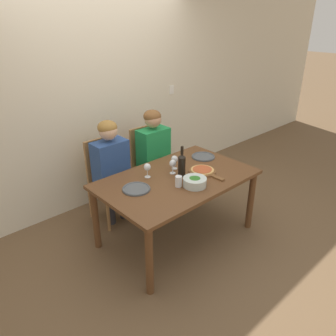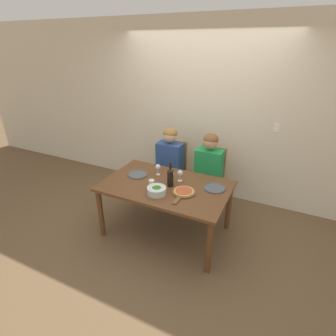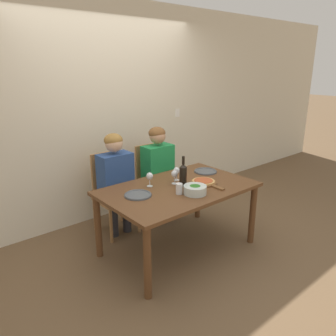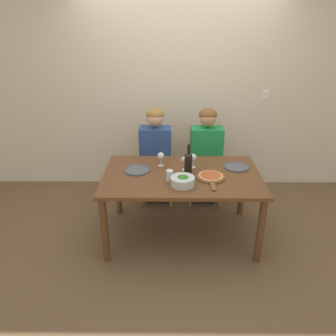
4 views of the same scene
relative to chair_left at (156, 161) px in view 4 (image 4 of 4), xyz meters
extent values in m
plane|color=brown|center=(0.30, -0.85, -0.50)|extent=(40.00, 40.00, 0.00)
cube|color=beige|center=(0.30, 0.44, 0.85)|extent=(10.00, 0.05, 2.70)
cube|color=white|center=(1.40, 0.41, 0.75)|extent=(0.08, 0.01, 0.12)
cube|color=brown|center=(0.30, -0.85, 0.21)|extent=(1.57, 0.97, 0.04)
cylinder|color=brown|center=(-0.43, -1.28, -0.16)|extent=(0.07, 0.07, 0.68)
cylinder|color=brown|center=(1.02, -1.28, -0.16)|extent=(0.07, 0.07, 0.68)
cylinder|color=brown|center=(-0.43, -0.42, -0.16)|extent=(0.07, 0.07, 0.68)
cylinder|color=brown|center=(1.02, -0.42, -0.16)|extent=(0.07, 0.07, 0.68)
cube|color=#9E7042|center=(0.00, -0.08, -0.08)|extent=(0.42, 0.42, 0.04)
cube|color=#9E7042|center=(0.00, 0.12, 0.19)|extent=(0.38, 0.03, 0.52)
cylinder|color=#9E7042|center=(-0.19, -0.27, -0.30)|extent=(0.04, 0.04, 0.40)
cylinder|color=#9E7042|center=(0.19, -0.27, -0.30)|extent=(0.04, 0.04, 0.40)
cylinder|color=#9E7042|center=(-0.19, 0.11, -0.30)|extent=(0.04, 0.04, 0.40)
cylinder|color=#9E7042|center=(0.19, 0.11, -0.30)|extent=(0.04, 0.04, 0.40)
cube|color=#9E7042|center=(0.62, -0.08, -0.08)|extent=(0.42, 0.42, 0.04)
cube|color=#9E7042|center=(0.62, 0.12, 0.19)|extent=(0.38, 0.03, 0.52)
cylinder|color=#9E7042|center=(0.43, -0.27, -0.30)|extent=(0.04, 0.04, 0.40)
cylinder|color=#9E7042|center=(0.81, -0.27, -0.30)|extent=(0.04, 0.04, 0.40)
cylinder|color=#9E7042|center=(0.43, 0.11, -0.30)|extent=(0.04, 0.04, 0.40)
cylinder|color=#9E7042|center=(0.81, 0.11, -0.30)|extent=(0.04, 0.04, 0.40)
cylinder|color=#28282D|center=(-0.09, -0.16, -0.28)|extent=(0.10, 0.10, 0.43)
cylinder|color=#28282D|center=(0.09, -0.16, -0.28)|extent=(0.10, 0.10, 0.43)
cube|color=navy|center=(0.00, -0.10, 0.21)|extent=(0.38, 0.22, 0.54)
cylinder|color=navy|center=(-0.20, -0.34, 0.06)|extent=(0.07, 0.31, 0.14)
cylinder|color=navy|center=(0.20, -0.34, 0.06)|extent=(0.07, 0.31, 0.14)
sphere|color=#DBAD89|center=(0.00, -0.10, 0.60)|extent=(0.20, 0.20, 0.20)
ellipsoid|color=olive|center=(0.00, -0.09, 0.63)|extent=(0.21, 0.21, 0.15)
cylinder|color=#28282D|center=(0.53, -0.16, -0.28)|extent=(0.10, 0.10, 0.43)
cylinder|color=#28282D|center=(0.71, -0.16, -0.28)|extent=(0.10, 0.10, 0.43)
cube|color=#1E8C47|center=(0.62, -0.10, 0.21)|extent=(0.38, 0.22, 0.54)
cylinder|color=#1E8C47|center=(0.42, -0.34, 0.06)|extent=(0.07, 0.31, 0.14)
cylinder|color=#1E8C47|center=(0.82, -0.34, 0.06)|extent=(0.07, 0.31, 0.14)
sphere|color=tan|center=(0.62, -0.10, 0.60)|extent=(0.20, 0.20, 0.20)
ellipsoid|color=brown|center=(0.62, -0.09, 0.63)|extent=(0.21, 0.21, 0.15)
cylinder|color=black|center=(0.36, -0.85, 0.32)|extent=(0.08, 0.08, 0.20)
cone|color=black|center=(0.36, -0.85, 0.44)|extent=(0.08, 0.08, 0.03)
cylinder|color=black|center=(0.36, -0.85, 0.50)|extent=(0.03, 0.03, 0.08)
cylinder|color=silver|center=(0.29, -1.09, 0.26)|extent=(0.23, 0.23, 0.08)
ellipsoid|color=#2D6B23|center=(0.29, -1.09, 0.27)|extent=(0.19, 0.19, 0.09)
cylinder|color=#4C5156|center=(-0.16, -0.77, 0.23)|extent=(0.27, 0.27, 0.01)
torus|color=#4C5156|center=(-0.16, -0.77, 0.24)|extent=(0.26, 0.26, 0.02)
cylinder|color=#4C5156|center=(0.87, -0.68, 0.23)|extent=(0.27, 0.27, 0.01)
torus|color=#4C5156|center=(0.87, -0.68, 0.24)|extent=(0.26, 0.26, 0.02)
cylinder|color=brown|center=(0.58, -0.94, 0.23)|extent=(0.28, 0.28, 0.02)
cube|color=brown|center=(0.58, -1.15, 0.23)|extent=(0.04, 0.14, 0.02)
cylinder|color=tan|center=(0.58, -0.94, 0.25)|extent=(0.24, 0.24, 0.01)
cylinder|color=#AD4C28|center=(0.58, -0.94, 0.26)|extent=(0.20, 0.20, 0.01)
cylinder|color=silver|center=(0.08, -0.65, 0.23)|extent=(0.06, 0.06, 0.01)
cylinder|color=silver|center=(0.08, -0.65, 0.27)|extent=(0.01, 0.01, 0.07)
ellipsoid|color=silver|center=(0.08, -0.65, 0.34)|extent=(0.07, 0.07, 0.08)
ellipsoid|color=maroon|center=(0.08, -0.65, 0.32)|extent=(0.06, 0.06, 0.03)
cylinder|color=silver|center=(0.42, -0.68, 0.23)|extent=(0.06, 0.06, 0.01)
cylinder|color=silver|center=(0.42, -0.68, 0.27)|extent=(0.01, 0.01, 0.07)
ellipsoid|color=silver|center=(0.42, -0.68, 0.34)|extent=(0.07, 0.07, 0.08)
ellipsoid|color=maroon|center=(0.42, -0.68, 0.32)|extent=(0.06, 0.06, 0.03)
cylinder|color=silver|center=(0.33, -0.75, 0.23)|extent=(0.06, 0.06, 0.01)
cylinder|color=silver|center=(0.33, -0.75, 0.27)|extent=(0.01, 0.01, 0.07)
ellipsoid|color=silver|center=(0.33, -0.75, 0.34)|extent=(0.07, 0.07, 0.08)
ellipsoid|color=maroon|center=(0.33, -0.75, 0.32)|extent=(0.06, 0.06, 0.03)
cylinder|color=silver|center=(0.18, -1.00, 0.28)|extent=(0.07, 0.07, 0.11)
camera|label=1|loc=(-1.75, -2.96, 1.71)|focal=35.00mm
camera|label=2|loc=(1.56, -3.42, 1.82)|focal=28.00mm
camera|label=3|loc=(-1.82, -3.20, 1.43)|focal=35.00mm
camera|label=4|loc=(0.19, -3.82, 1.62)|focal=35.00mm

